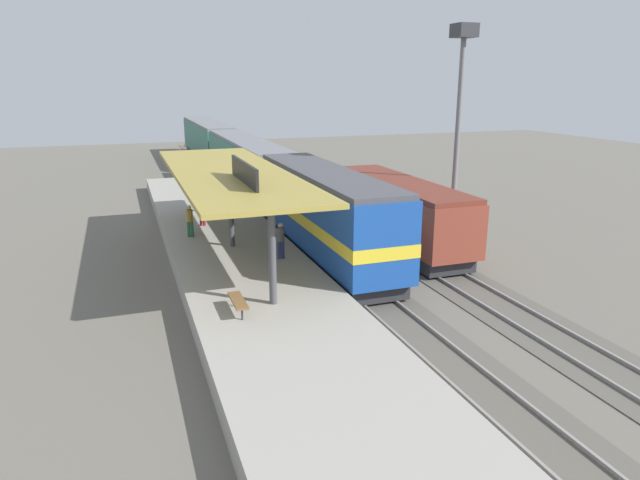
{
  "coord_description": "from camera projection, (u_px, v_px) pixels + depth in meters",
  "views": [
    {
      "loc": [
        -9.47,
        -26.97,
        8.9
      ],
      "look_at": [
        -1.38,
        -4.1,
        2.0
      ],
      "focal_mm": 31.63,
      "sensor_mm": 36.0,
      "label": 1
    }
  ],
  "objects": [
    {
      "name": "passenger_carriage_rear",
      "position": [
        208.0,
        140.0,
        63.65
      ],
      "size": [
        2.9,
        20.0,
        4.24
      ],
      "color": "#28282D",
      "rests_on": "track_near"
    },
    {
      "name": "station_canopy",
      "position": [
        229.0,
        174.0,
        27.13
      ],
      "size": [
        5.2,
        18.0,
        4.7
      ],
      "color": "#47474C",
      "rests_on": "platform"
    },
    {
      "name": "person_boarding",
      "position": [
        281.0,
        239.0,
        25.95
      ],
      "size": [
        0.34,
        0.34,
        1.71
      ],
      "color": "navy",
      "rests_on": "platform"
    },
    {
      "name": "passenger_carriage_front",
      "position": [
        248.0,
        166.0,
        44.79
      ],
      "size": [
        2.9,
        20.0,
        4.24
      ],
      "color": "#28282D",
      "rests_on": "track_near"
    },
    {
      "name": "track_near",
      "position": [
        319.0,
        253.0,
        29.92
      ],
      "size": [
        3.2,
        110.0,
        0.16
      ],
      "color": "#565249",
      "rests_on": "ground"
    },
    {
      "name": "platform",
      "position": [
        233.0,
        254.0,
        28.33
      ],
      "size": [
        6.0,
        44.0,
        0.9
      ],
      "primitive_type": "cube",
      "color": "#9E998E",
      "rests_on": "ground"
    },
    {
      "name": "track_far",
      "position": [
        396.0,
        245.0,
        31.4
      ],
      "size": [
        3.2,
        110.0,
        0.16
      ],
      "color": "#565249",
      "rests_on": "ground"
    },
    {
      "name": "person_waiting",
      "position": [
        202.0,
        209.0,
        31.86
      ],
      "size": [
        0.34,
        0.34,
        1.71
      ],
      "color": "maroon",
      "rests_on": "platform"
    },
    {
      "name": "platform_bench",
      "position": [
        238.0,
        301.0,
        19.99
      ],
      "size": [
        0.44,
        1.7,
        0.5
      ],
      "color": "#333338",
      "rests_on": "platform"
    },
    {
      "name": "freight_car",
      "position": [
        399.0,
        212.0,
        30.73
      ],
      "size": [
        2.8,
        12.0,
        3.54
      ],
      "color": "#28282D",
      "rests_on": "track_far"
    },
    {
      "name": "locomotive",
      "position": [
        325.0,
        213.0,
        28.45
      ],
      "size": [
        2.93,
        14.43,
        4.44
      ],
      "color": "#28282D",
      "rests_on": "track_near"
    },
    {
      "name": "person_walking",
      "position": [
        190.0,
        219.0,
        29.57
      ],
      "size": [
        0.34,
        0.34,
        1.71
      ],
      "color": "#23603D",
      "rests_on": "platform"
    },
    {
      "name": "ground_plane",
      "position": [
        353.0,
        250.0,
        30.57
      ],
      "size": [
        120.0,
        120.0,
        0.0
      ],
      "primitive_type": "plane",
      "color": "#666056"
    },
    {
      "name": "light_mast",
      "position": [
        460.0,
        90.0,
        29.75
      ],
      "size": [
        1.1,
        1.1,
        11.7
      ],
      "color": "slate",
      "rests_on": "ground"
    }
  ]
}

